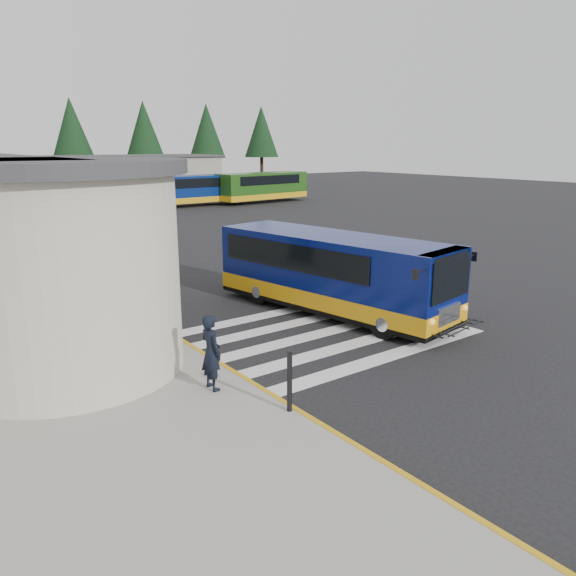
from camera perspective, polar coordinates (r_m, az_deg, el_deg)
ground at (r=17.00m, az=2.71°, el=-3.66°), size 140.00×140.00×0.00m
curb_strip at (r=18.36m, az=-15.29°, el=-2.54°), size 0.12×34.00×0.16m
crosswalk at (r=16.11m, az=3.14°, el=-4.68°), size 8.00×5.35×0.01m
depot_building at (r=56.93m, az=-20.39°, el=10.37°), size 26.40×8.40×4.20m
tree_line at (r=64.64m, az=-22.64°, el=14.70°), size 58.40×4.40×10.00m
transit_bus at (r=17.95m, az=4.61°, el=1.24°), size 4.06×9.08×2.49m
pedestrian_a at (r=12.10m, az=-7.81°, el=-6.48°), size 0.41×0.61×1.67m
pedestrian_b at (r=12.96m, az=-22.51°, el=-6.11°), size 0.97×1.01×1.65m
bollard at (r=11.11m, az=0.16°, el=-9.45°), size 0.10×0.10×1.26m
far_bus_a at (r=50.45m, az=-9.27°, el=9.93°), size 8.77×2.53×2.26m
far_bus_b at (r=52.68m, az=-2.63°, el=10.33°), size 9.24×3.40×2.33m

